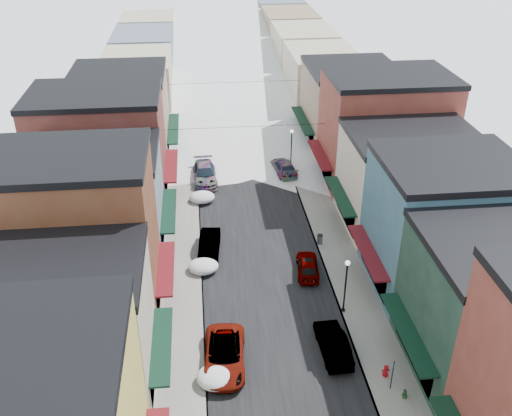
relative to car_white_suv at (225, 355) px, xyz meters
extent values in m
cube|color=black|center=(3.77, 46.31, -0.79)|extent=(10.00, 160.00, 0.01)
cube|color=gray|center=(-2.83, 46.31, -0.72)|extent=(3.20, 160.00, 0.15)
cube|color=gray|center=(10.37, 46.31, -0.72)|extent=(3.20, 160.00, 0.15)
cube|color=slate|center=(-1.28, 46.31, -0.72)|extent=(0.10, 160.00, 0.15)
cube|color=slate|center=(8.82, 46.31, -0.72)|extent=(0.10, 160.00, 0.15)
cube|color=beige|center=(-9.43, -1.19, 3.71)|extent=(10.00, 8.00, 9.00)
cube|color=black|center=(-9.43, -1.19, 8.46)|extent=(10.20, 8.20, 0.50)
cube|color=black|center=(-3.83, -1.19, 2.41)|extent=(1.20, 6.80, 0.15)
cube|color=brown|center=(-9.93, 6.81, 5.21)|extent=(11.00, 8.00, 12.00)
cube|color=black|center=(-9.93, 6.81, 11.46)|extent=(11.20, 8.20, 0.50)
cube|color=maroon|center=(-3.83, 6.81, 2.41)|extent=(1.20, 6.80, 0.15)
cube|color=gray|center=(-9.43, 15.31, 3.46)|extent=(10.00, 9.00, 8.50)
cube|color=black|center=(-9.43, 15.31, 7.96)|extent=(10.20, 9.20, 0.50)
cube|color=black|center=(-3.83, 15.31, 2.41)|extent=(1.20, 7.65, 0.15)
cube|color=maroon|center=(-10.43, 24.31, 4.46)|extent=(12.00, 9.00, 10.50)
cube|color=black|center=(-10.43, 24.31, 9.96)|extent=(12.20, 9.20, 0.50)
cube|color=maroon|center=(-3.83, 24.31, 2.41)|extent=(1.20, 7.65, 0.15)
cube|color=#997D64|center=(-9.43, 34.31, 3.96)|extent=(10.00, 11.00, 9.50)
cube|color=black|center=(-9.43, 34.31, 8.96)|extent=(10.20, 11.20, 0.50)
cube|color=black|center=(-3.83, 34.31, 2.41)|extent=(1.20, 9.35, 0.15)
cube|color=#1A362A|center=(16.97, -1.69, 3.71)|extent=(10.00, 9.00, 9.00)
cube|color=black|center=(11.37, -1.69, 2.41)|extent=(1.20, 7.65, 0.15)
cube|color=#36637B|center=(16.97, 7.31, 4.21)|extent=(10.00, 9.00, 10.00)
cube|color=black|center=(16.97, 7.31, 9.46)|extent=(10.20, 9.20, 0.50)
cube|color=maroon|center=(11.37, 7.31, 2.41)|extent=(1.20, 7.65, 0.15)
cube|color=beige|center=(17.47, 16.31, 3.46)|extent=(11.00, 9.00, 8.50)
cube|color=black|center=(17.47, 16.31, 7.96)|extent=(11.20, 9.20, 0.50)
cube|color=black|center=(11.37, 16.31, 2.41)|extent=(1.20, 7.65, 0.15)
cube|color=maroon|center=(17.97, 25.31, 4.71)|extent=(12.00, 9.00, 11.00)
cube|color=black|center=(17.97, 25.31, 10.46)|extent=(12.20, 9.20, 0.50)
cube|color=maroon|center=(11.37, 25.31, 2.41)|extent=(1.20, 7.65, 0.15)
cube|color=#8D735C|center=(16.97, 35.31, 3.71)|extent=(10.00, 11.00, 9.00)
cube|color=black|center=(16.97, 35.31, 8.46)|extent=(10.20, 11.20, 0.50)
cube|color=black|center=(11.37, 35.31, 2.41)|extent=(1.20, 9.35, 0.15)
cube|color=gray|center=(-8.73, 48.31, 3.21)|extent=(9.00, 13.00, 8.00)
cube|color=gray|center=(16.27, 48.31, 3.21)|extent=(9.00, 13.00, 8.00)
cube|color=gray|center=(-8.73, 62.31, 3.21)|extent=(9.00, 13.00, 8.00)
cube|color=gray|center=(16.27, 62.31, 3.21)|extent=(9.00, 13.00, 8.00)
cube|color=gray|center=(-8.73, 76.31, 3.21)|extent=(9.00, 13.00, 8.00)
cube|color=gray|center=(16.27, 76.31, 3.21)|extent=(9.00, 13.00, 8.00)
cube|color=gray|center=(-8.73, 90.31, 3.21)|extent=(9.00, 13.00, 8.00)
cube|color=gray|center=(16.27, 90.31, 3.21)|extent=(9.00, 13.00, 8.00)
cylinder|color=black|center=(3.77, 26.31, 5.41)|extent=(16.40, 0.04, 0.04)
cylinder|color=black|center=(3.77, 41.31, 5.41)|extent=(16.40, 0.04, 0.04)
imported|color=#BBBBBD|center=(0.00, 0.00, 0.00)|extent=(3.07, 5.90, 1.59)
imported|color=#AAADB2|center=(0.14, 0.83, -0.12)|extent=(1.85, 4.07, 1.35)
imported|color=black|center=(-0.53, 13.20, -0.01)|extent=(2.13, 4.91, 1.57)
imported|color=gray|center=(-0.53, 26.89, 0.06)|extent=(2.62, 5.99, 1.72)
imported|color=black|center=(7.27, 0.35, -0.01)|extent=(1.83, 4.82, 1.57)
imported|color=gray|center=(7.27, 9.45, -0.07)|extent=(2.20, 4.44, 1.45)
imported|color=black|center=(8.07, 27.87, -0.05)|extent=(2.72, 5.37, 1.49)
imported|color=#AFB2B8|center=(2.02, 37.99, 0.02)|extent=(2.36, 4.94, 1.63)
imported|color=silver|center=(5.97, 61.77, 0.06)|extent=(3.19, 6.29, 1.71)
cylinder|color=#B20912|center=(10.12, -2.20, -0.59)|extent=(0.38, 0.38, 0.11)
cylinder|color=#B20912|center=(10.12, -2.20, -0.31)|extent=(0.27, 0.27, 0.67)
sphere|color=#B20912|center=(10.12, -2.20, 0.07)|extent=(0.29, 0.29, 0.29)
cylinder|color=#B20912|center=(10.12, -2.20, -0.20)|extent=(0.50, 0.11, 0.11)
cylinder|color=black|center=(10.12, -3.27, 0.48)|extent=(0.06, 0.06, 2.26)
cube|color=#1D26A0|center=(10.12, -3.27, 1.30)|extent=(0.09, 0.30, 0.41)
cylinder|color=#525457|center=(9.08, 13.44, -0.24)|extent=(0.47, 0.47, 0.81)
cylinder|color=black|center=(9.08, 13.44, 0.18)|extent=(0.50, 0.50, 0.05)
cylinder|color=black|center=(8.97, 4.34, -0.59)|extent=(0.31, 0.31, 0.10)
cylinder|color=black|center=(8.97, 4.34, 1.41)|extent=(0.12, 0.12, 4.11)
sphere|color=white|center=(8.97, 4.34, 3.62)|extent=(0.37, 0.37, 0.37)
cylinder|color=black|center=(8.97, 28.76, -0.59)|extent=(0.32, 0.32, 0.11)
cylinder|color=black|center=(8.97, 28.76, 1.46)|extent=(0.13, 0.13, 4.21)
sphere|color=white|center=(8.97, 28.76, 3.73)|extent=(0.38, 0.38, 0.38)
imported|color=#244F24|center=(10.74, -4.07, -0.35)|extent=(0.47, 0.47, 0.60)
ellipsoid|color=white|center=(-0.53, -1.59, -0.23)|extent=(2.69, 2.28, 1.14)
ellipsoid|color=white|center=(-0.33, -0.39, -0.51)|extent=(1.15, 1.03, 0.57)
ellipsoid|color=white|center=(-1.13, 10.51, -0.27)|extent=(2.48, 2.10, 1.05)
ellipsoid|color=white|center=(-0.93, 11.71, -0.53)|extent=(1.06, 0.95, 0.53)
ellipsoid|color=white|center=(-0.93, 22.30, -0.27)|extent=(2.49, 2.11, 1.05)
ellipsoid|color=white|center=(-0.73, 23.50, -0.53)|extent=(1.07, 0.96, 0.53)
camera|label=1|loc=(-0.87, -27.55, 26.60)|focal=40.00mm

